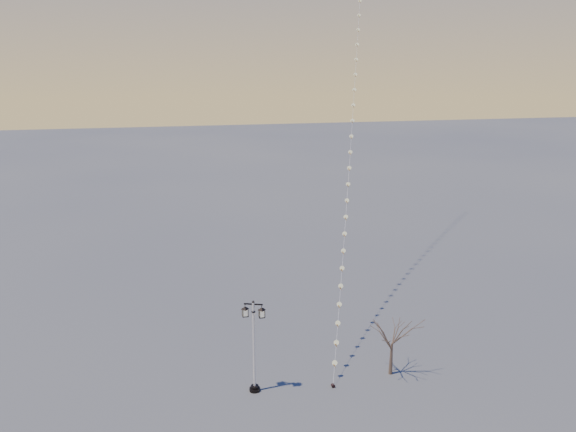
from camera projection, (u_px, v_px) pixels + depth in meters
name	position (u px, v px, depth m)	size (l,w,h in m)	color
ground	(315.00, 409.00, 29.60)	(300.00, 300.00, 0.00)	#535654
street_lamp	(254.00, 342.00, 30.50)	(1.33, 0.80, 5.47)	black
bare_tree	(392.00, 336.00, 32.37)	(2.16, 2.16, 3.58)	brown
kite_train	(355.00, 66.00, 43.54)	(13.58, 32.67, 35.59)	black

